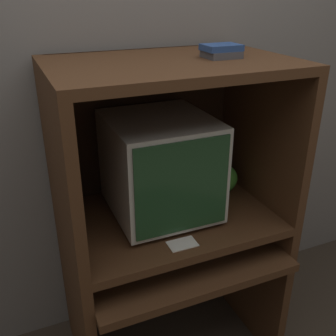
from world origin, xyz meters
TOP-DOWN VIEW (x-y plane):
  - wall_back at (0.00, 0.69)m, footprint 6.00×0.06m
  - desk_base at (0.00, 0.27)m, footprint 0.92×0.69m
  - desk_monitor_shelf at (0.00, 0.32)m, footprint 0.92×0.63m
  - hutch_upper at (0.00, 0.35)m, footprint 0.92×0.63m
  - crt_monitor at (-0.03, 0.35)m, footprint 0.41×0.46m
  - keyboard at (0.00, 0.18)m, footprint 0.44×0.14m
  - mouse at (0.29, 0.17)m, footprint 0.07×0.05m
  - snack_bag at (0.29, 0.39)m, footprint 0.18×0.14m
  - book_stack at (0.19, 0.29)m, footprint 0.14×0.11m
  - paper_card at (-0.05, 0.09)m, footprint 0.11×0.07m

SIDE VIEW (x-z plane):
  - desk_base at x=0.00m, z-range 0.09..0.73m
  - keyboard at x=0.00m, z-range 0.64..0.67m
  - mouse at x=0.29m, z-range 0.64..0.68m
  - desk_monitor_shelf at x=0.00m, z-range 0.68..0.82m
  - paper_card at x=-0.05m, z-range 0.78..0.78m
  - snack_bag at x=0.29m, z-range 0.78..0.93m
  - crt_monitor at x=-0.03m, z-range 0.79..1.21m
  - hutch_upper at x=0.00m, z-range 0.88..1.54m
  - wall_back at x=0.00m, z-range 0.00..2.60m
  - book_stack at x=0.19m, z-range 1.44..1.48m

